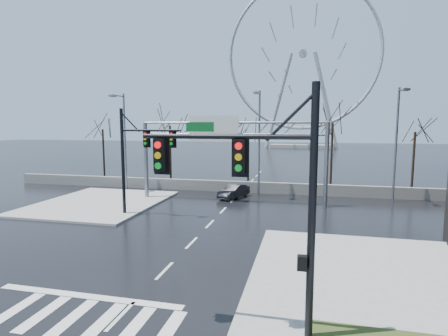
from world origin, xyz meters
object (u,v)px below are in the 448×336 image
(sign_gantry, at_px, (227,144))
(ferris_wheel, at_px, (303,60))
(signal_mast_far, at_px, (136,152))
(signal_mast_near, at_px, (267,187))
(car, at_px, (234,191))

(sign_gantry, height_order, ferris_wheel, ferris_wheel)
(sign_gantry, distance_m, ferris_wheel, 82.91)
(sign_gantry, bearing_deg, signal_mast_far, -132.47)
(signal_mast_near, relative_size, sign_gantry, 0.49)
(signal_mast_far, bearing_deg, sign_gantry, 47.53)
(sign_gantry, relative_size, car, 4.31)
(signal_mast_near, xyz_separation_m, sign_gantry, (-5.52, 19.00, 0.31))
(ferris_wheel, bearing_deg, signal_mast_far, -97.20)
(sign_gantry, bearing_deg, car, 83.24)
(signal_mast_near, distance_m, car, 22.10)
(sign_gantry, relative_size, ferris_wheel, 0.32)
(signal_mast_far, distance_m, sign_gantry, 8.14)
(sign_gantry, bearing_deg, ferris_wheel, 86.16)
(signal_mast_far, xyz_separation_m, ferris_wheel, (10.87, 86.04, 21.30))
(car, bearing_deg, signal_mast_near, -54.76)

